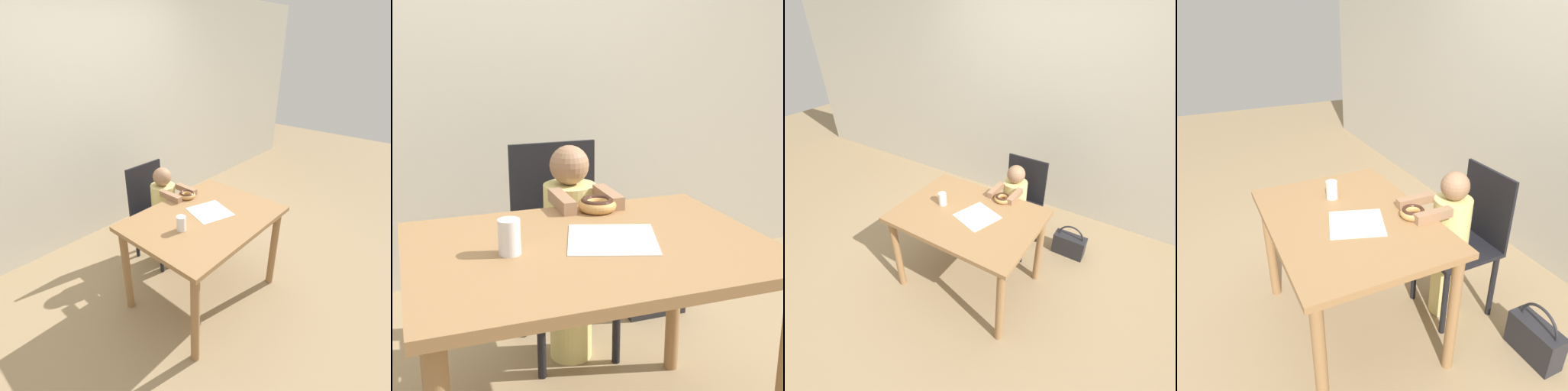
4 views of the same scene
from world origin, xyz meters
TOP-DOWN VIEW (x-y plane):
  - ground_plane at (0.00, 0.00)m, footprint 12.00×12.00m
  - wall_back at (0.00, 1.57)m, footprint 8.00×0.05m
  - dining_table at (0.00, 0.00)m, footprint 1.13×0.83m
  - chair at (0.12, 0.72)m, footprint 0.40×0.42m
  - child_figure at (0.12, 0.59)m, footprint 0.24×0.42m
  - donut at (0.14, 0.31)m, footprint 0.14×0.14m
  - napkin at (0.08, 0.01)m, footprint 0.36×0.36m
  - handbag at (0.65, 0.83)m, footprint 0.31×0.13m
  - cup at (-0.25, 0.00)m, footprint 0.07×0.07m

SIDE VIEW (x-z plane):
  - ground_plane at x=0.00m, z-range 0.00..0.00m
  - handbag at x=0.65m, z-range -0.05..0.30m
  - chair at x=0.12m, z-range 0.02..0.96m
  - child_figure at x=0.12m, z-range 0.01..0.98m
  - dining_table at x=0.00m, z-range 0.27..1.04m
  - napkin at x=0.08m, z-range 0.77..0.77m
  - donut at x=0.14m, z-range 0.77..0.82m
  - cup at x=-0.25m, z-range 0.77..0.88m
  - wall_back at x=0.00m, z-range 0.00..2.50m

